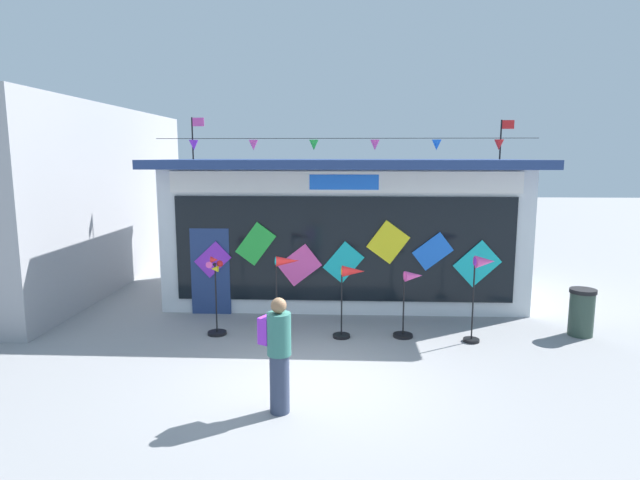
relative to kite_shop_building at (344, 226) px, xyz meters
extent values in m
plane|color=gray|center=(-0.50, -5.69, -1.79)|extent=(80.00, 80.00, 0.00)
cube|color=silver|center=(0.00, 0.05, -0.12)|extent=(8.47, 4.29, 3.34)
cube|color=navy|center=(0.00, -0.34, 1.65)|extent=(8.87, 5.08, 0.20)
cube|color=white|center=(0.00, -2.13, 1.26)|extent=(7.79, 0.08, 0.47)
cube|color=blue|center=(0.00, -2.16, 1.26)|extent=(1.53, 0.04, 0.33)
cube|color=black|center=(0.00, -2.12, -0.25)|extent=(7.63, 0.06, 2.38)
cube|color=navy|center=(-3.05, -2.12, -0.79)|extent=(0.90, 0.07, 2.00)
cube|color=purple|center=(-2.97, -2.18, -0.50)|extent=(0.86, 0.03, 0.85)
cube|color=green|center=(-1.98, -2.18, -0.13)|extent=(0.94, 0.03, 1.01)
cube|color=#EA4CA3|center=(-0.99, -2.18, -0.61)|extent=(1.02, 0.03, 0.99)
cube|color=#19B7BC|center=(0.00, -2.18, -0.54)|extent=(0.94, 0.03, 0.97)
cube|color=yellow|center=(1.00, -2.18, -0.07)|extent=(0.98, 0.03, 1.00)
cube|color=blue|center=(1.99, -2.18, -0.27)|extent=(0.93, 0.03, 0.88)
cube|color=#19B7BC|center=(2.98, -2.18, -0.54)|extent=(1.08, 0.03, 1.07)
cylinder|color=black|center=(0.00, -2.43, 2.20)|extent=(8.13, 0.01, 0.01)
cone|color=purple|center=(-3.25, -2.43, 2.06)|extent=(0.20, 0.20, 0.22)
cone|color=#EA4CA3|center=(-1.95, -2.43, 2.06)|extent=(0.20, 0.20, 0.22)
cone|color=green|center=(-0.65, -2.43, 2.06)|extent=(0.20, 0.20, 0.22)
cone|color=#EA4CA3|center=(0.65, -2.43, 2.06)|extent=(0.20, 0.20, 0.22)
cone|color=blue|center=(1.95, -2.43, 2.06)|extent=(0.20, 0.20, 0.22)
cone|color=red|center=(3.25, -2.43, 2.06)|extent=(0.20, 0.20, 0.22)
cylinder|color=black|center=(-3.98, 0.05, 2.29)|extent=(0.04, 0.04, 1.08)
cube|color=#EA4CA3|center=(-3.82, 0.05, 2.71)|extent=(0.32, 0.02, 0.22)
cylinder|color=black|center=(3.99, 0.05, 2.24)|extent=(0.04, 0.04, 1.00)
cube|color=red|center=(4.15, 0.05, 2.62)|extent=(0.32, 0.02, 0.22)
cylinder|color=black|center=(-2.58, -3.57, -1.76)|extent=(0.39, 0.39, 0.06)
cylinder|color=black|center=(-2.58, -3.57, -1.05)|extent=(0.03, 0.03, 1.48)
cylinder|color=black|center=(-2.58, -3.61, -0.32)|extent=(0.06, 0.04, 0.06)
cone|color=red|center=(-2.48, -3.61, -0.32)|extent=(0.13, 0.14, 0.13)
cone|color=red|center=(-2.58, -3.61, -0.22)|extent=(0.14, 0.13, 0.13)
cone|color=#EA4CA3|center=(-2.67, -3.61, -0.32)|extent=(0.13, 0.14, 0.13)
cone|color=yellow|center=(-2.58, -3.61, -0.41)|extent=(0.14, 0.13, 0.13)
cylinder|color=black|center=(-1.32, -3.75, -1.76)|extent=(0.37, 0.37, 0.06)
cylinder|color=black|center=(-1.32, -3.75, -1.00)|extent=(0.03, 0.03, 1.58)
cone|color=red|center=(-1.09, -3.75, -0.21)|extent=(0.49, 0.28, 0.20)
cylinder|color=#19B7BC|center=(-1.32, -3.75, -0.21)|extent=(0.03, 0.16, 0.16)
cylinder|color=black|center=(-0.03, -3.62, -1.76)|extent=(0.35, 0.35, 0.06)
cylinder|color=black|center=(-0.03, -3.62, -1.11)|extent=(0.03, 0.03, 1.36)
cone|color=red|center=(0.20, -3.62, -0.43)|extent=(0.46, 0.24, 0.23)
cylinder|color=orange|center=(-0.03, -3.62, -0.43)|extent=(0.03, 0.16, 0.16)
cylinder|color=black|center=(1.22, -3.54, -1.76)|extent=(0.40, 0.40, 0.06)
cylinder|color=black|center=(1.22, -3.54, -1.16)|extent=(0.03, 0.03, 1.27)
cone|color=#EA4CA3|center=(1.40, -3.54, -0.53)|extent=(0.41, 0.30, 0.21)
cylinder|color=#EA4CA3|center=(1.22, -3.54, -0.53)|extent=(0.03, 0.16, 0.16)
cylinder|color=black|center=(2.53, -3.76, -1.76)|extent=(0.32, 0.32, 0.06)
cylinder|color=black|center=(2.53, -3.76, -0.99)|extent=(0.03, 0.03, 1.61)
cone|color=#EA4CA3|center=(2.73, -3.76, -0.18)|extent=(0.43, 0.31, 0.24)
cylinder|color=purple|center=(2.53, -3.76, -0.18)|extent=(0.03, 0.16, 0.16)
cylinder|color=#333D56|center=(-0.88, -6.81, -1.36)|extent=(0.28, 0.28, 0.86)
cylinder|color=#337066|center=(-0.88, -6.81, -0.63)|extent=(0.34, 0.34, 0.60)
sphere|color=#8C6647|center=(-0.88, -6.81, -0.22)|extent=(0.22, 0.22, 0.22)
cube|color=purple|center=(-1.06, -6.72, -0.60)|extent=(0.26, 0.30, 0.38)
cylinder|color=#2D4238|center=(4.84, -3.27, -1.35)|extent=(0.48, 0.48, 0.89)
cylinder|color=black|center=(4.84, -3.27, -0.86)|extent=(0.52, 0.52, 0.08)
cube|color=#99999E|center=(-9.31, 0.69, 0.69)|extent=(6.30, 9.91, 4.96)
camera|label=1|loc=(0.03, -13.82, 1.81)|focal=29.58mm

